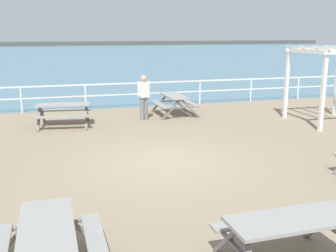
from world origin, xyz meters
TOP-DOWN VIEW (x-y plane):
  - ground_plane at (0.00, 0.00)m, footprint 30.00×24.00m
  - sea_band at (0.00, 52.75)m, footprint 142.00×90.00m
  - distant_shoreline at (0.00, 95.75)m, footprint 142.00×6.00m
  - seaward_railing at (0.00, 7.75)m, footprint 23.07×0.07m
  - picnic_table_near_left at (0.37, -5.06)m, footprint 1.82×1.56m
  - picnic_table_mid_centre at (-2.28, 4.86)m, footprint 1.98×1.75m
  - picnic_table_seaward at (-2.81, -4.40)m, footprint 1.55×1.81m
  - picnic_table_corner at (1.99, 5.68)m, footprint 1.58×1.84m
  - visitor at (0.62, 5.07)m, footprint 0.51×0.31m
  - lattice_pergola at (6.93, 2.80)m, footprint 2.48×2.60m

SIDE VIEW (x-z plane):
  - ground_plane at x=0.00m, z-range -0.20..0.00m
  - sea_band at x=0.00m, z-range 0.00..0.00m
  - distant_shoreline at x=0.00m, z-range -0.90..0.90m
  - picnic_table_near_left at x=0.37m, z-range 0.19..0.98m
  - picnic_table_mid_centre at x=-2.28m, z-range 0.19..0.98m
  - picnic_table_seaward at x=-2.81m, z-range 0.19..0.98m
  - picnic_table_corner at x=1.99m, z-range 0.19..0.98m
  - seaward_railing at x=0.00m, z-range 0.23..1.31m
  - visitor at x=0.62m, z-range 0.12..1.78m
  - lattice_pergola at x=6.93m, z-range 0.65..3.35m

